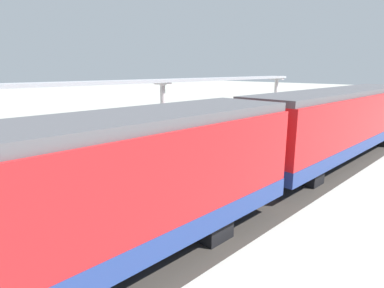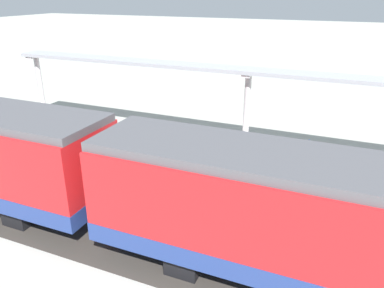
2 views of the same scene
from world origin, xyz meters
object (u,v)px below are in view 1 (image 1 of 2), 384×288
object	(u,v)px
train_far_carriage	(2,225)
bench_near_end	(240,131)
trash_bin	(186,141)
canopy_pillar_second	(163,116)
bench_mid_platform	(69,171)
platform_info_sign	(239,127)
passenger_waiting_near_edge	(304,123)
train_near_carriage	(341,122)
canopy_pillar_nearest	(275,101)

from	to	relation	value
train_far_carriage	bench_near_end	bearing A→B (deg)	-67.19
bench_near_end	trash_bin	distance (m)	4.80
canopy_pillar_second	bench_mid_platform	bearing A→B (deg)	101.86
canopy_pillar_second	platform_info_sign	xyz separation A→B (m)	(-2.95, -3.00, -0.57)
bench_near_end	trash_bin	world-z (taller)	trash_bin
canopy_pillar_second	passenger_waiting_near_edge	bearing A→B (deg)	-115.58
train_near_carriage	train_far_carriage	distance (m)	15.05
train_far_carriage	canopy_pillar_second	world-z (taller)	canopy_pillar_second
canopy_pillar_second	passenger_waiting_near_edge	xyz separation A→B (m)	(-4.08, -8.52, -0.91)
train_far_carriage	bench_mid_platform	bearing A→B (deg)	-31.18
passenger_waiting_near_edge	bench_mid_platform	bearing A→B (deg)	78.96
train_near_carriage	canopy_pillar_nearest	bearing A→B (deg)	-40.31
train_near_carriage	bench_mid_platform	size ratio (longest dim) A/B	9.55
bench_near_end	bench_mid_platform	xyz separation A→B (m)	(-0.26, 11.73, 0.00)
bench_near_end	bench_mid_platform	distance (m)	11.73
canopy_pillar_second	bench_near_end	distance (m)	6.03
train_far_carriage	bench_mid_platform	xyz separation A→B (m)	(6.26, -3.79, -1.39)
platform_info_sign	bench_mid_platform	bearing A→B (deg)	79.30
canopy_pillar_nearest	train_near_carriage	bearing A→B (deg)	139.69
canopy_pillar_nearest	trash_bin	size ratio (longest dim) A/B	3.95
trash_bin	platform_info_sign	world-z (taller)	platform_info_sign
platform_info_sign	canopy_pillar_nearest	bearing A→B (deg)	-71.23
passenger_waiting_near_edge	trash_bin	bearing A→B (deg)	66.41
bench_near_end	passenger_waiting_near_edge	bearing A→B (deg)	-138.28
passenger_waiting_near_edge	train_far_carriage	bearing A→B (deg)	100.66
train_near_carriage	canopy_pillar_second	xyz separation A→B (m)	(7.52, 5.30, 0.06)
trash_bin	canopy_pillar_second	bearing A→B (deg)	51.14
train_far_carriage	train_near_carriage	bearing A→B (deg)	-90.00
canopy_pillar_nearest	passenger_waiting_near_edge	size ratio (longest dim) A/B	2.37
train_near_carriage	trash_bin	xyz separation A→B (m)	(6.73, 4.33, -1.36)
canopy_pillar_second	trash_bin	world-z (taller)	canopy_pillar_second
platform_info_sign	passenger_waiting_near_edge	xyz separation A→B (m)	(-1.13, -5.51, -0.34)
train_far_carriage	platform_info_sign	world-z (taller)	train_far_carriage
train_near_carriage	trash_bin	size ratio (longest dim) A/B	15.26
canopy_pillar_second	bench_mid_platform	xyz separation A→B (m)	(-1.25, 5.96, -1.46)
bench_near_end	platform_info_sign	world-z (taller)	platform_info_sign
trash_bin	platform_info_sign	distance (m)	3.09
bench_mid_platform	platform_info_sign	distance (m)	9.17
train_near_carriage	train_far_carriage	xyz separation A→B (m)	(0.00, 15.05, 0.00)
canopy_pillar_nearest	bench_mid_platform	world-z (taller)	canopy_pillar_nearest
canopy_pillar_nearest	passenger_waiting_near_edge	bearing A→B (deg)	142.26
bench_mid_platform	passenger_waiting_near_edge	distance (m)	14.76
canopy_pillar_nearest	trash_bin	world-z (taller)	canopy_pillar_nearest
canopy_pillar_second	trash_bin	distance (m)	1.89
train_far_carriage	trash_bin	world-z (taller)	train_far_carriage
canopy_pillar_second	trash_bin	xyz separation A→B (m)	(-0.78, -0.97, -1.43)
train_near_carriage	train_far_carriage	bearing A→B (deg)	90.00
train_near_carriage	canopy_pillar_nearest	size ratio (longest dim) A/B	3.86
canopy_pillar_nearest	trash_bin	distance (m)	10.83
train_near_carriage	trash_bin	bearing A→B (deg)	32.73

